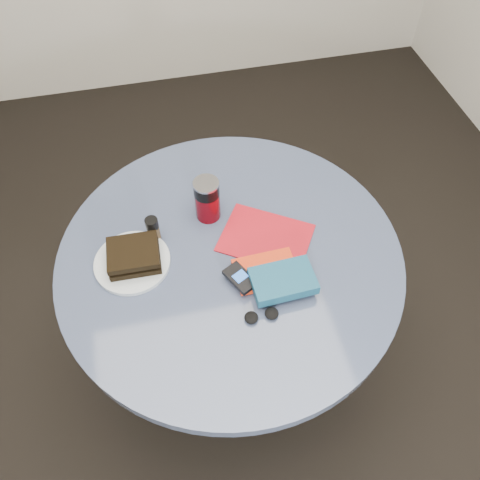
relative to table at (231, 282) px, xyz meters
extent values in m
plane|color=black|center=(0.00, 0.00, -0.59)|extent=(4.00, 4.00, 0.00)
cylinder|color=black|center=(0.00, 0.00, -0.57)|extent=(0.48, 0.48, 0.03)
cylinder|color=black|center=(0.00, 0.00, -0.22)|extent=(0.11, 0.11, 0.68)
cylinder|color=#38435D|center=(0.00, 0.00, 0.14)|extent=(1.00, 1.00, 0.04)
cylinder|color=silver|center=(-0.28, 0.02, 0.17)|extent=(0.27, 0.27, 0.01)
cube|color=black|center=(-0.27, 0.02, 0.19)|extent=(0.15, 0.12, 0.02)
cube|color=#322113|center=(-0.27, 0.02, 0.20)|extent=(0.13, 0.11, 0.01)
cube|color=black|center=(-0.27, 0.02, 0.22)|extent=(0.15, 0.12, 0.02)
cylinder|color=#59040B|center=(-0.03, 0.15, 0.21)|extent=(0.08, 0.08, 0.10)
cylinder|color=black|center=(-0.03, 0.15, 0.28)|extent=(0.08, 0.08, 0.04)
cylinder|color=silver|center=(-0.03, 0.15, 0.30)|extent=(0.08, 0.08, 0.01)
cylinder|color=#43321C|center=(-0.21, 0.10, 0.19)|extent=(0.04, 0.04, 0.06)
cylinder|color=black|center=(-0.21, 0.10, 0.23)|extent=(0.04, 0.04, 0.03)
cube|color=#A00E1A|center=(0.11, 0.03, 0.17)|extent=(0.32, 0.30, 0.00)
cube|color=red|center=(0.08, -0.09, 0.18)|extent=(0.18, 0.12, 0.01)
cube|color=navy|center=(0.11, -0.15, 0.20)|extent=(0.17, 0.12, 0.03)
cube|color=black|center=(0.01, -0.11, 0.19)|extent=(0.09, 0.11, 0.01)
cube|color=blue|center=(0.01, -0.11, 0.20)|extent=(0.05, 0.04, 0.00)
ellipsoid|color=black|center=(0.01, -0.22, 0.17)|extent=(0.04, 0.04, 0.02)
ellipsoid|color=black|center=(0.06, -0.22, 0.17)|extent=(0.04, 0.04, 0.02)
camera|label=1|loc=(-0.15, -0.77, 1.27)|focal=35.00mm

